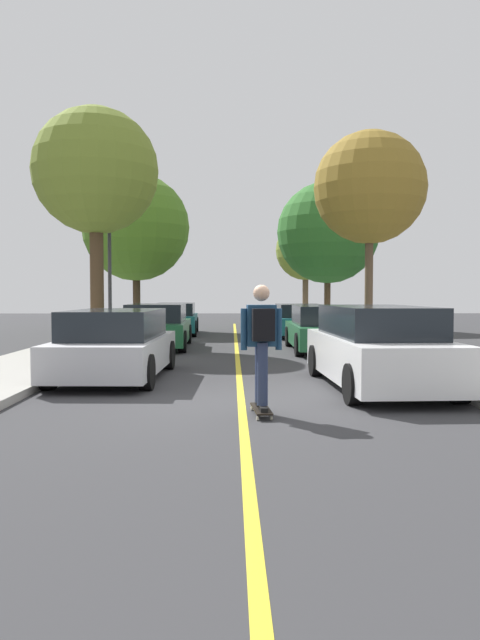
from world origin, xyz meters
TOP-DOWN VIEW (x-y plane):
  - ground at (0.00, 0.00)m, footprint 80.00×80.00m
  - center_line at (0.00, 4.00)m, footprint 0.12×39.20m
  - parked_car_left_nearest at (-2.48, 2.74)m, footprint 2.06×4.31m
  - parked_car_left_near at (-2.48, 9.33)m, footprint 2.06×4.47m
  - parked_car_left_far at (-2.48, 15.36)m, footprint 1.94×4.35m
  - parked_car_right_nearest at (2.48, 1.50)m, footprint 2.02×4.63m
  - parked_car_right_near at (2.48, 8.23)m, footprint 1.84×4.41m
  - parked_car_right_far at (2.48, 13.94)m, footprint 2.03×4.05m
  - street_tree_left_nearest at (-4.39, 9.59)m, footprint 3.91×3.91m
  - street_tree_left_near at (-4.39, 17.35)m, footprint 4.72×4.72m
  - street_tree_right_nearest at (4.39, 10.44)m, footprint 3.68×3.68m
  - street_tree_right_near at (4.39, 18.93)m, footprint 4.79×4.79m
  - street_tree_right_far at (4.39, 27.30)m, footprint 3.66×3.66m
  - streetlamp at (-4.23, 10.79)m, footprint 0.36×0.24m
  - skateboard at (0.26, -0.87)m, footprint 0.29×0.85m
  - skateboarder at (0.27, -0.91)m, footprint 0.59×0.71m

SIDE VIEW (x-z plane):
  - ground at x=0.00m, z-range 0.00..0.00m
  - center_line at x=0.00m, z-range 0.00..0.01m
  - skateboard at x=0.26m, z-range 0.04..0.14m
  - parked_car_right_far at x=2.48m, z-range 0.00..1.28m
  - parked_car_right_near at x=2.48m, z-range -0.02..1.32m
  - parked_car_left_far at x=-2.48m, z-range 0.00..1.30m
  - parked_car_left_near at x=-2.48m, z-range -0.02..1.35m
  - parked_car_left_nearest at x=-2.48m, z-range -0.01..1.37m
  - parked_car_right_nearest at x=2.48m, z-range -0.01..1.47m
  - skateboarder at x=0.27m, z-range 0.23..1.95m
  - streetlamp at x=-4.23m, z-range 0.54..6.31m
  - street_tree_right_far at x=4.39m, z-range 1.29..7.31m
  - street_tree_right_near at x=4.39m, z-range 1.14..7.94m
  - street_tree_left_near at x=-4.39m, z-range 1.18..8.00m
  - street_tree_right_nearest at x=4.39m, z-range 1.72..8.58m
  - street_tree_left_nearest at x=-4.39m, z-range 1.81..9.14m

